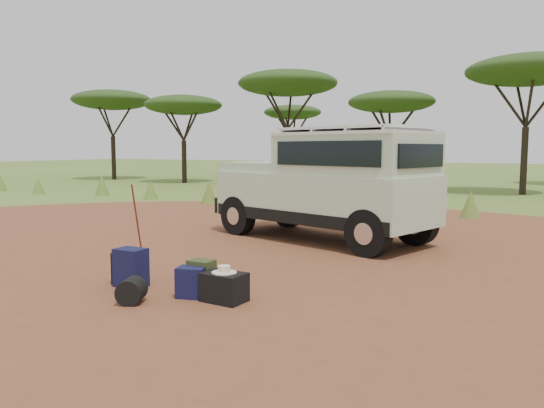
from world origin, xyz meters
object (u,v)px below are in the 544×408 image
at_px(backpack_black, 126,268).
at_px(backpack_olive, 201,277).
at_px(duffel_navy, 191,282).
at_px(backpack_navy, 131,268).
at_px(walking_staff, 137,218).
at_px(hard_case, 224,287).
at_px(safari_vehicle, 328,187).

distance_m(backpack_black, backpack_olive, 1.33).
bearing_deg(duffel_navy, backpack_black, 157.74).
distance_m(backpack_navy, backpack_olive, 1.14).
xyz_separation_m(walking_staff, backpack_navy, (1.72, -2.06, -0.39)).
distance_m(backpack_black, hard_case, 1.82).
relative_size(walking_staff, duffel_navy, 3.31).
bearing_deg(backpack_navy, backpack_olive, 7.80).
height_order(walking_staff, duffel_navy, walking_staff).
height_order(duffel_navy, hard_case, duffel_navy).
bearing_deg(backpack_olive, walking_staff, 146.62).
distance_m(walking_staff, backpack_navy, 2.70).
distance_m(backpack_black, duffel_navy, 1.32).
height_order(backpack_black, backpack_olive, same).
bearing_deg(hard_case, duffel_navy, -171.20).
xyz_separation_m(backpack_black, hard_case, (1.81, -0.13, -0.04)).
xyz_separation_m(backpack_olive, hard_case, (0.48, -0.17, -0.04)).
distance_m(backpack_navy, hard_case, 1.61).
relative_size(safari_vehicle, walking_staff, 3.82).
height_order(backpack_black, backpack_navy, backpack_navy).
relative_size(backpack_navy, hard_case, 1.03).
bearing_deg(safari_vehicle, walking_staff, -116.14).
height_order(backpack_navy, duffel_navy, backpack_navy).
height_order(backpack_olive, duffel_navy, backpack_olive).
bearing_deg(backpack_olive, duffel_navy, -94.40).
bearing_deg(backpack_black, backpack_navy, -45.39).
height_order(walking_staff, backpack_black, walking_staff).
bearing_deg(walking_staff, hard_case, -52.60).
xyz_separation_m(walking_staff, duffel_navy, (2.83, -2.11, -0.46)).
relative_size(duffel_navy, hard_case, 0.77).
height_order(backpack_navy, hard_case, backpack_navy).
height_order(backpack_olive, hard_case, backpack_olive).
bearing_deg(backpack_navy, backpack_black, 151.00).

